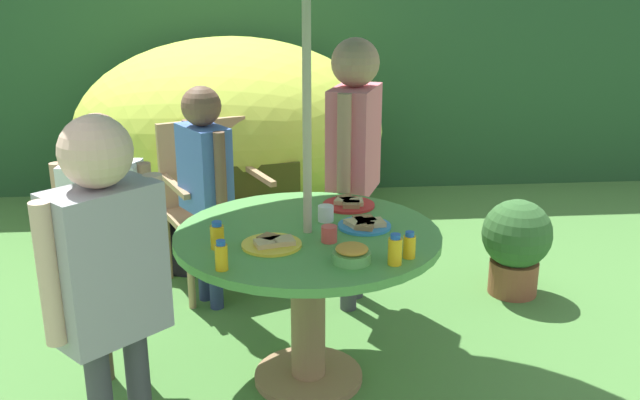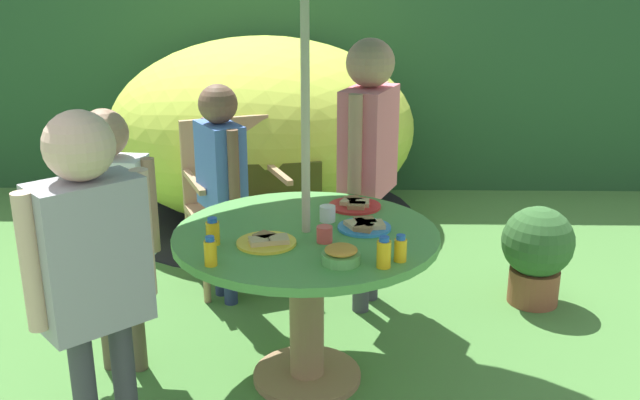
% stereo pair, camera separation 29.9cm
% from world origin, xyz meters
% --- Properties ---
extents(ground_plane, '(10.00, 10.00, 0.02)m').
position_xyz_m(ground_plane, '(0.00, 0.00, -0.01)').
color(ground_plane, '#477A38').
extents(hedge_backdrop, '(9.00, 0.70, 1.77)m').
position_xyz_m(hedge_backdrop, '(0.00, 3.22, 0.89)').
color(hedge_backdrop, '#234C28').
rests_on(hedge_backdrop, ground_plane).
extents(garden_table, '(1.12, 1.12, 0.71)m').
position_xyz_m(garden_table, '(0.00, 0.00, 0.54)').
color(garden_table, '#93704C').
rests_on(garden_table, ground_plane).
extents(wooden_chair, '(0.67, 0.65, 0.94)m').
position_xyz_m(wooden_chair, '(-0.48, 1.15, 0.52)').
color(wooden_chair, tan).
rests_on(wooden_chair, ground_plane).
extents(dome_tent, '(2.53, 2.53, 1.31)m').
position_xyz_m(dome_tent, '(-0.40, 2.25, 0.65)').
color(dome_tent, '#B2C63F').
rests_on(dome_tent, ground_plane).
extents(potted_plant, '(0.39, 0.39, 0.55)m').
position_xyz_m(potted_plant, '(1.22, 0.79, 0.31)').
color(potted_plant, brown).
rests_on(potted_plant, ground_plane).
extents(child_in_pink_shirt, '(0.33, 0.46, 1.44)m').
position_xyz_m(child_in_pink_shirt, '(0.29, 0.75, 0.92)').
color(child_in_pink_shirt, '#3F3F47').
rests_on(child_in_pink_shirt, ground_plane).
extents(child_in_blue_shirt, '(0.31, 0.36, 1.20)m').
position_xyz_m(child_in_blue_shirt, '(-0.48, 0.80, 0.77)').
color(child_in_blue_shirt, navy).
rests_on(child_in_blue_shirt, ground_plane).
extents(child_in_white_shirt, '(0.41, 0.21, 1.21)m').
position_xyz_m(child_in_white_shirt, '(-0.84, 0.07, 0.77)').
color(child_in_white_shirt, brown).
rests_on(child_in_white_shirt, ground_plane).
extents(child_in_grey_shirt, '(0.39, 0.38, 1.35)m').
position_xyz_m(child_in_grey_shirt, '(-0.69, -0.63, 0.86)').
color(child_in_grey_shirt, '#3F3F47').
rests_on(child_in_grey_shirt, ground_plane).
extents(snack_bowl, '(0.15, 0.15, 0.07)m').
position_xyz_m(snack_bowl, '(0.14, -0.34, 0.74)').
color(snack_bowl, '#66B259').
rests_on(snack_bowl, garden_table).
extents(plate_mid_left, '(0.24, 0.24, 0.03)m').
position_xyz_m(plate_mid_left, '(0.21, 0.32, 0.72)').
color(plate_mid_left, red).
rests_on(plate_mid_left, garden_table).
extents(plate_back_edge, '(0.24, 0.24, 0.03)m').
position_xyz_m(plate_back_edge, '(-0.15, -0.15, 0.72)').
color(plate_back_edge, yellow).
rests_on(plate_back_edge, garden_table).
extents(plate_far_left, '(0.23, 0.23, 0.03)m').
position_xyz_m(plate_far_left, '(0.25, 0.03, 0.72)').
color(plate_far_left, '#338CD8').
rests_on(plate_far_left, garden_table).
extents(juice_bottle_near_left, '(0.05, 0.05, 0.11)m').
position_xyz_m(juice_bottle_near_left, '(0.37, -0.31, 0.76)').
color(juice_bottle_near_left, yellow).
rests_on(juice_bottle_near_left, garden_table).
extents(juice_bottle_near_right, '(0.05, 0.05, 0.12)m').
position_xyz_m(juice_bottle_near_right, '(0.30, -0.37, 0.76)').
color(juice_bottle_near_right, yellow).
rests_on(juice_bottle_near_right, garden_table).
extents(juice_bottle_far_right, '(0.05, 0.05, 0.11)m').
position_xyz_m(juice_bottle_far_right, '(-0.37, -0.15, 0.76)').
color(juice_bottle_far_right, yellow).
rests_on(juice_bottle_far_right, garden_table).
extents(juice_bottle_center_front, '(0.05, 0.05, 0.12)m').
position_xyz_m(juice_bottle_center_front, '(-0.34, -0.36, 0.76)').
color(juice_bottle_center_front, yellow).
rests_on(juice_bottle_center_front, garden_table).
extents(cup_near, '(0.07, 0.07, 0.07)m').
position_xyz_m(cup_near, '(0.08, -0.12, 0.74)').
color(cup_near, '#E04C47').
rests_on(cup_near, garden_table).
extents(cup_far, '(0.07, 0.07, 0.07)m').
position_xyz_m(cup_far, '(0.09, 0.13, 0.74)').
color(cup_far, white).
rests_on(cup_far, garden_table).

